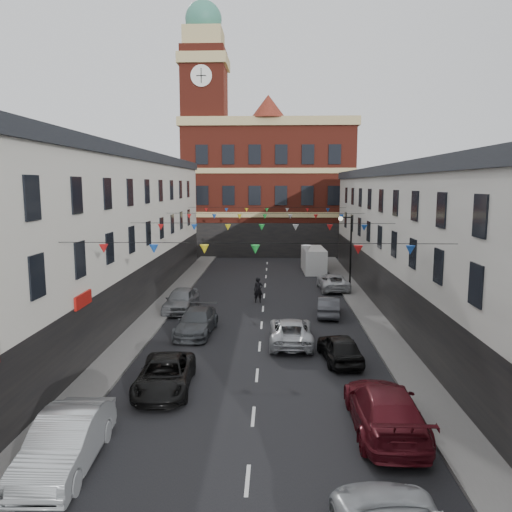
# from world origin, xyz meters

# --- Properties ---
(ground) EXTENTS (160.00, 160.00, 0.00)m
(ground) POSITION_xyz_m (0.00, 0.00, 0.00)
(ground) COLOR black
(ground) RESTS_ON ground
(pavement_left) EXTENTS (1.80, 64.00, 0.15)m
(pavement_left) POSITION_xyz_m (-6.90, 2.00, 0.07)
(pavement_left) COLOR #605E5B
(pavement_left) RESTS_ON ground
(pavement_right) EXTENTS (1.80, 64.00, 0.15)m
(pavement_right) POSITION_xyz_m (6.90, 2.00, 0.07)
(pavement_right) COLOR #605E5B
(pavement_right) RESTS_ON ground
(terrace_left) EXTENTS (8.40, 56.00, 10.70)m
(terrace_left) POSITION_xyz_m (-11.78, 1.00, 5.35)
(terrace_left) COLOR silver
(terrace_left) RESTS_ON ground
(terrace_right) EXTENTS (8.40, 56.00, 9.70)m
(terrace_right) POSITION_xyz_m (11.78, 1.00, 4.85)
(terrace_right) COLOR beige
(terrace_right) RESTS_ON ground
(civic_building) EXTENTS (20.60, 13.30, 18.50)m
(civic_building) POSITION_xyz_m (0.00, 37.95, 8.14)
(civic_building) COLOR maroon
(civic_building) RESTS_ON ground
(clock_tower) EXTENTS (5.60, 5.60, 30.00)m
(clock_tower) POSITION_xyz_m (-7.50, 35.00, 14.93)
(clock_tower) COLOR maroon
(clock_tower) RESTS_ON ground
(distant_hill) EXTENTS (40.00, 14.00, 10.00)m
(distant_hill) POSITION_xyz_m (-4.00, 62.00, 5.00)
(distant_hill) COLOR #2B4C23
(distant_hill) RESTS_ON ground
(street_lamp) EXTENTS (1.10, 0.36, 6.00)m
(street_lamp) POSITION_xyz_m (6.55, 14.00, 3.90)
(street_lamp) COLOR black
(street_lamp) RESTS_ON ground
(car_left_b) EXTENTS (1.90, 4.98, 1.62)m
(car_left_b) POSITION_xyz_m (-5.50, -11.50, 0.81)
(car_left_b) COLOR #ABB0B3
(car_left_b) RESTS_ON ground
(car_left_c) EXTENTS (2.44, 4.83, 1.31)m
(car_left_c) POSITION_xyz_m (-3.76, -5.76, 0.66)
(car_left_c) COLOR black
(car_left_c) RESTS_ON ground
(car_left_d) EXTENTS (2.22, 4.90, 1.39)m
(car_left_d) POSITION_xyz_m (-3.67, 2.16, 0.70)
(car_left_d) COLOR #45494E
(car_left_d) RESTS_ON ground
(car_left_e) EXTENTS (2.09, 4.64, 1.55)m
(car_left_e) POSITION_xyz_m (-5.50, 7.25, 0.77)
(car_left_e) COLOR gray
(car_left_e) RESTS_ON ground
(car_right_c) EXTENTS (2.35, 5.66, 1.64)m
(car_right_c) POSITION_xyz_m (4.58, -8.91, 0.82)
(car_right_c) COLOR #58111A
(car_right_c) RESTS_ON ground
(car_right_d) EXTENTS (2.07, 4.17, 1.37)m
(car_right_d) POSITION_xyz_m (3.92, -2.08, 0.68)
(car_right_d) COLOR black
(car_right_d) RESTS_ON ground
(car_right_e) EXTENTS (1.79, 4.01, 1.28)m
(car_right_e) POSITION_xyz_m (4.31, 6.40, 0.64)
(car_right_e) COLOR #414247
(car_right_e) RESTS_ON ground
(car_right_f) EXTENTS (2.45, 4.90, 1.33)m
(car_right_f) POSITION_xyz_m (5.50, 14.44, 0.67)
(car_right_f) COLOR #BBBDC1
(car_right_f) RESTS_ON ground
(moving_car) EXTENTS (2.30, 4.92, 1.36)m
(moving_car) POSITION_xyz_m (1.66, 0.58, 0.68)
(moving_car) COLOR silver
(moving_car) RESTS_ON ground
(white_van) EXTENTS (2.19, 5.32, 2.33)m
(white_van) POSITION_xyz_m (4.59, 22.87, 1.16)
(white_van) COLOR silver
(white_van) RESTS_ON ground
(pedestrian) EXTENTS (0.76, 0.60, 1.84)m
(pedestrian) POSITION_xyz_m (-0.38, 9.85, 0.92)
(pedestrian) COLOR black
(pedestrian) RESTS_ON ground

